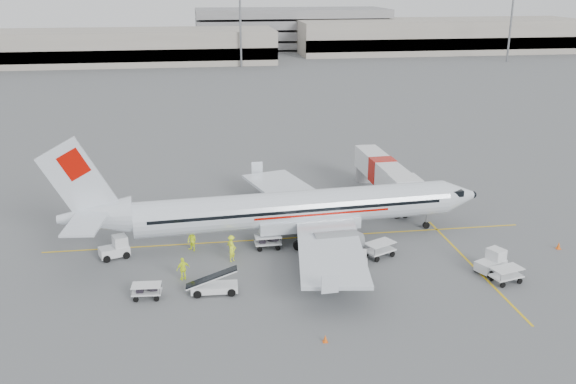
% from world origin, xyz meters
% --- Properties ---
extents(ground, '(360.00, 360.00, 0.00)m').
position_xyz_m(ground, '(0.00, 0.00, 0.00)').
color(ground, '#56595B').
extents(stripe_lead, '(44.00, 0.20, 0.01)m').
position_xyz_m(stripe_lead, '(0.00, 0.00, 0.01)').
color(stripe_lead, yellow).
rests_on(stripe_lead, ground).
extents(stripe_cross, '(0.20, 20.00, 0.01)m').
position_xyz_m(stripe_cross, '(14.00, -8.00, 0.01)').
color(stripe_cross, yellow).
rests_on(stripe_cross, ground).
extents(terminal_west, '(110.00, 22.00, 9.00)m').
position_xyz_m(terminal_west, '(-40.00, 130.00, 4.50)').
color(terminal_west, gray).
rests_on(terminal_west, ground).
extents(terminal_east, '(90.00, 26.00, 10.00)m').
position_xyz_m(terminal_east, '(70.00, 145.00, 5.00)').
color(terminal_east, gray).
rests_on(terminal_east, ground).
extents(parking_garage, '(62.00, 24.00, 14.00)m').
position_xyz_m(parking_garage, '(25.00, 160.00, 7.00)').
color(parking_garage, slate).
rests_on(parking_garage, ground).
extents(treeline, '(300.00, 3.00, 6.00)m').
position_xyz_m(treeline, '(0.00, 175.00, 3.00)').
color(treeline, black).
rests_on(treeline, ground).
extents(mast_center, '(3.20, 1.20, 22.00)m').
position_xyz_m(mast_center, '(5.00, 118.00, 11.00)').
color(mast_center, slate).
rests_on(mast_center, ground).
extents(mast_east, '(3.20, 1.20, 22.00)m').
position_xyz_m(mast_east, '(80.00, 118.00, 11.00)').
color(mast_east, slate).
rests_on(mast_east, ground).
extents(aircraft, '(39.69, 32.12, 10.40)m').
position_xyz_m(aircraft, '(0.36, -0.46, 5.20)').
color(aircraft, silver).
rests_on(aircraft, ground).
extents(jet_bridge, '(3.76, 16.89, 4.41)m').
position_xyz_m(jet_bridge, '(11.35, 9.62, 2.20)').
color(jet_bridge, silver).
rests_on(jet_bridge, ground).
extents(belt_loader, '(4.76, 1.96, 2.54)m').
position_xyz_m(belt_loader, '(-7.41, -9.75, 1.27)').
color(belt_loader, silver).
rests_on(belt_loader, ground).
extents(tug_fore, '(2.82, 2.31, 1.90)m').
position_xyz_m(tug_fore, '(14.87, -9.46, 0.95)').
color(tug_fore, silver).
rests_on(tug_fore, ground).
extents(tug_mid, '(2.49, 1.80, 1.73)m').
position_xyz_m(tug_mid, '(3.94, -7.59, 0.87)').
color(tug_mid, silver).
rests_on(tug_mid, ground).
extents(tug_aft, '(2.76, 2.14, 1.88)m').
position_xyz_m(tug_aft, '(-15.58, -2.00, 0.94)').
color(tug_aft, silver).
rests_on(tug_aft, ground).
extents(cart_loaded_a, '(2.34, 1.42, 1.20)m').
position_xyz_m(cart_loaded_a, '(-2.40, -2.00, 0.60)').
color(cart_loaded_a, silver).
rests_on(cart_loaded_a, ground).
extents(cart_loaded_b, '(2.24, 1.42, 1.13)m').
position_xyz_m(cart_loaded_b, '(-12.43, -9.84, 0.56)').
color(cart_loaded_b, silver).
rests_on(cart_loaded_b, ground).
extents(cart_empty_a, '(2.96, 2.49, 1.33)m').
position_xyz_m(cart_empty_a, '(6.83, -5.21, 0.67)').
color(cart_empty_a, silver).
rests_on(cart_empty_a, ground).
extents(cart_empty_b, '(2.70, 2.00, 1.26)m').
position_xyz_m(cart_empty_b, '(15.26, -11.41, 0.63)').
color(cart_empty_b, silver).
rests_on(cart_empty_b, ground).
extents(cone_nose, '(0.40, 0.40, 0.65)m').
position_xyz_m(cone_nose, '(22.92, -5.95, 0.33)').
color(cone_nose, '#ED5A10').
rests_on(cone_nose, ground).
extents(cone_port, '(0.43, 0.43, 0.70)m').
position_xyz_m(cone_port, '(-0.63, 16.28, 0.35)').
color(cone_port, '#ED5A10').
rests_on(cone_port, ground).
extents(cone_stbd, '(0.33, 0.33, 0.54)m').
position_xyz_m(cone_stbd, '(-0.51, -17.77, 0.27)').
color(cone_stbd, '#ED5A10').
rests_on(cone_stbd, ground).
extents(crew_a, '(0.73, 0.71, 1.69)m').
position_xyz_m(crew_a, '(-5.68, -4.21, 0.85)').
color(crew_a, '#CDE41F').
rests_on(crew_a, ground).
extents(crew_b, '(1.14, 1.15, 1.87)m').
position_xyz_m(crew_b, '(-9.02, -1.50, 0.94)').
color(crew_b, '#CDE41F').
rests_on(crew_b, ground).
extents(crew_c, '(1.14, 1.22, 1.65)m').
position_xyz_m(crew_c, '(-5.64, -2.58, 0.83)').
color(crew_c, '#CDE41F').
rests_on(crew_c, ground).
extents(crew_d, '(1.19, 0.86, 1.88)m').
position_xyz_m(crew_d, '(-9.75, -7.11, 0.94)').
color(crew_d, '#CDE41F').
rests_on(crew_d, ground).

